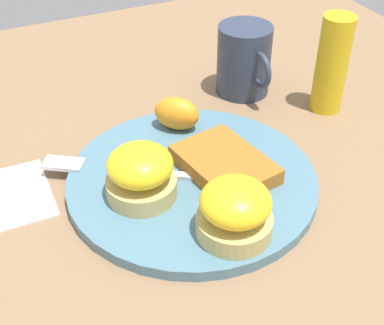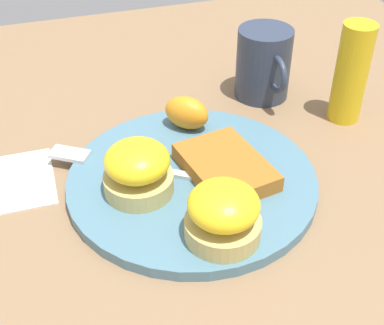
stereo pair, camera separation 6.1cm
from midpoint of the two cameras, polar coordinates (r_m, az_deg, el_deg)
The scene contains 10 objects.
ground_plane at distance 0.63m, azimuth 2.77°, elevation -2.54°, with size 1.10×1.10×0.00m, color #846647.
plate at distance 0.63m, azimuth 2.79°, elevation -2.05°, with size 0.29×0.29×0.01m, color slate.
sandwich_benedict_left at distance 0.59m, azimuth -2.85°, elevation -0.87°, with size 0.08×0.08×0.06m.
sandwich_benedict_right at distance 0.53m, azimuth 6.64°, elevation -5.63°, with size 0.08×0.08×0.06m.
hashbrown_patty at distance 0.62m, azimuth 6.39°, elevation -0.58°, with size 0.12×0.08×0.02m, color #A66120.
orange_wedge at distance 0.69m, azimuth 1.96°, elevation 5.24°, with size 0.06×0.04×0.04m, color orange.
fork at distance 0.64m, azimuth -4.14°, elevation -0.31°, with size 0.14×0.20×0.00m.
cup at distance 0.79m, azimuth 9.91°, elevation 10.27°, with size 0.11×0.08×0.10m.
napkin at distance 0.66m, azimuth -16.71°, elevation -2.15°, with size 0.11×0.11×0.00m, color white.
condiment_bottle at distance 0.76m, azimuth 18.90°, elevation 8.91°, with size 0.04×0.04×0.14m, color gold.
Camera 2 is at (0.46, -0.15, 0.41)m, focal length 50.00 mm.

